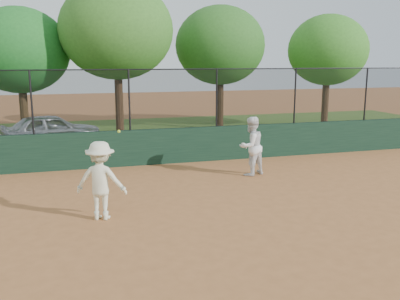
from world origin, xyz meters
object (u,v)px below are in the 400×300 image
object	(u,v)px
parked_car	(52,130)
tree_2	(117,30)
player_main	(101,181)
tree_4	(328,50)
tree_1	(19,51)
player_second	(251,146)
tree_3	(220,46)

from	to	relation	value
parked_car	tree_2	size ratio (longest dim) A/B	0.57
player_main	tree_4	size ratio (longest dim) A/B	0.36
tree_4	tree_2	bearing A→B (deg)	-178.40
player_main	tree_1	bearing A→B (deg)	102.60
player_second	tree_3	world-z (taller)	tree_3
player_second	tree_4	world-z (taller)	tree_4
parked_car	player_second	bearing A→B (deg)	-151.61
tree_2	tree_4	size ratio (longest dim) A/B	1.19
player_main	tree_1	xyz separation A→B (m)	(-2.55, 11.40, 3.00)
parked_car	tree_3	size ratio (longest dim) A/B	0.64
player_main	tree_2	size ratio (longest dim) A/B	0.30
player_second	tree_1	world-z (taller)	tree_1
tree_1	tree_2	world-z (taller)	tree_2
player_main	parked_car	bearing A→B (deg)	98.28
player_second	tree_2	xyz separation A→B (m)	(-3.13, 7.72, 3.83)
tree_1	player_second	bearing A→B (deg)	-50.44
parked_car	tree_4	bearing A→B (deg)	-97.99
parked_car	tree_1	distance (m)	4.02
player_second	tree_3	size ratio (longest dim) A/B	0.29
tree_1	tree_2	bearing A→B (deg)	-13.99
player_second	tree_3	bearing A→B (deg)	-125.98
parked_car	tree_4	distance (m)	13.96
parked_car	player_main	bearing A→B (deg)	174.41
tree_1	tree_3	distance (m)	9.34
player_second	tree_1	distance (m)	11.72
parked_car	tree_3	distance (m)	9.21
player_second	tree_3	xyz separation A→B (m)	(2.10, 9.17, 3.27)
player_main	tree_4	bearing A→B (deg)	41.32
player_second	player_main	world-z (taller)	player_main
parked_car	tree_4	world-z (taller)	tree_4
tree_1	tree_3	bearing A→B (deg)	2.62
parked_car	tree_2	bearing A→B (deg)	-83.11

